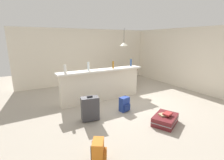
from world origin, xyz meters
name	(u,v)px	position (x,y,z in m)	size (l,w,h in m)	color
ground_plane	(126,102)	(0.00, 0.00, -0.03)	(13.00, 13.00, 0.05)	#ADA393
wall_back	(90,56)	(0.00, 3.05, 1.25)	(6.60, 0.10, 2.50)	silver
wall_right	(181,58)	(3.05, 0.30, 1.25)	(0.10, 6.00, 2.50)	silver
partition_half_wall	(102,86)	(-0.65, 0.49, 0.51)	(2.80, 0.20, 1.02)	silver
bar_countertop	(102,70)	(-0.65, 0.49, 1.05)	(2.96, 0.40, 0.05)	white
bottle_white	(65,69)	(-1.86, 0.44, 1.20)	(0.07, 0.07, 0.25)	silver
bottle_clear	(88,66)	(-1.10, 0.54, 1.21)	(0.07, 0.07, 0.26)	silver
bottle_amber	(113,65)	(-0.23, 0.47, 1.20)	(0.06, 0.06, 0.24)	#9E661E
bottle_blue	(131,63)	(0.58, 0.55, 1.20)	(0.06, 0.06, 0.26)	#284C89
dining_table	(122,71)	(0.99, 1.72, 0.65)	(1.10, 0.80, 0.74)	brown
dining_chair_near_partition	(128,77)	(0.90, 1.15, 0.52)	(0.42, 0.42, 0.93)	#9E754C
pendant_lamp	(124,44)	(1.02, 1.69, 1.83)	(0.34, 0.34, 0.78)	black
suitcase_flat_maroon	(165,120)	(-0.03, -1.76, 0.11)	(0.89, 0.74, 0.22)	maroon
backpack_orange	(99,152)	(-2.03, -2.14, 0.20)	(0.33, 0.33, 0.42)	orange
backpack_blue	(124,104)	(-0.49, -0.63, 0.20)	(0.31, 0.29, 0.42)	#233D93
suitcase_upright_charcoal	(90,108)	(-1.57, -0.67, 0.33)	(0.48, 0.32, 0.67)	#38383D
book_stack	(166,114)	(-0.04, -1.76, 0.26)	(0.31, 0.26, 0.08)	tan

